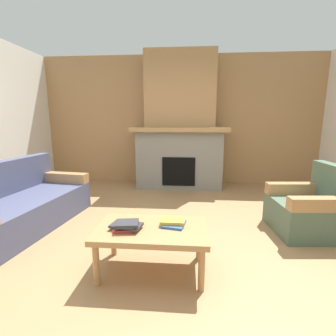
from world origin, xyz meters
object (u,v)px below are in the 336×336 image
(fireplace, at_px, (180,130))
(armchair, at_px, (310,210))
(couch, at_px, (21,206))
(coffee_table, at_px, (152,233))

(fireplace, xyz_separation_m, armchair, (1.69, -2.07, -0.87))
(fireplace, bearing_deg, couch, -131.69)
(fireplace, distance_m, coffee_table, 3.13)
(fireplace, height_order, coffee_table, fireplace)
(couch, relative_size, armchair, 2.23)
(couch, bearing_deg, coffee_table, -23.71)
(couch, bearing_deg, fireplace, 48.31)
(armchair, xyz_separation_m, coffee_table, (-1.83, -0.96, 0.08))
(fireplace, xyz_separation_m, coffee_table, (-0.14, -3.03, -0.79))
(couch, xyz_separation_m, armchair, (3.67, 0.15, 0.01))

